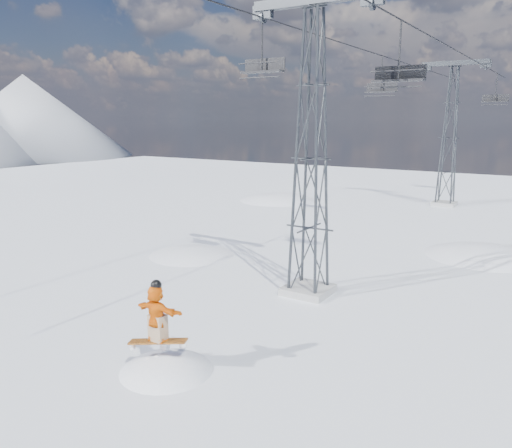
# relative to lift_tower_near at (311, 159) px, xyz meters

# --- Properties ---
(ground) EXTENTS (120.00, 120.00, 0.00)m
(ground) POSITION_rel_lift_tower_near_xyz_m (-0.80, -8.00, -5.47)
(ground) COLOR white
(ground) RESTS_ON ground
(snow_terrain) EXTENTS (39.00, 37.00, 22.00)m
(snow_terrain) POSITION_rel_lift_tower_near_xyz_m (-5.57, 13.24, -15.06)
(snow_terrain) COLOR white
(snow_terrain) RESTS_ON ground
(lift_tower_near) EXTENTS (5.20, 1.80, 11.43)m
(lift_tower_near) POSITION_rel_lift_tower_near_xyz_m (0.00, 0.00, 0.00)
(lift_tower_near) COLOR #999999
(lift_tower_near) RESTS_ON ground
(lift_tower_far) EXTENTS (5.20, 1.80, 11.43)m
(lift_tower_far) POSITION_rel_lift_tower_near_xyz_m (0.00, 25.00, 0.00)
(lift_tower_far) COLOR #999999
(lift_tower_far) RESTS_ON ground
(haul_cables) EXTENTS (4.46, 51.00, 0.06)m
(haul_cables) POSITION_rel_lift_tower_near_xyz_m (0.00, 11.50, 5.38)
(haul_cables) COLOR black
(haul_cables) RESTS_ON ground
(snowboarder_jump) EXTENTS (4.40, 4.40, 6.73)m
(snowboarder_jump) POSITION_rel_lift_tower_near_xyz_m (-0.52, -7.91, -7.11)
(snowboarder_jump) COLOR white
(snowboarder_jump) RESTS_ON ground
(lift_chair_near) EXTENTS (1.84, 0.53, 2.29)m
(lift_chair_near) POSITION_rel_lift_tower_near_xyz_m (-2.20, 0.00, 3.55)
(lift_chair_near) COLOR black
(lift_chair_near) RESTS_ON ground
(lift_chair_mid) EXTENTS (2.11, 0.61, 2.62)m
(lift_chair_mid) POSITION_rel_lift_tower_near_xyz_m (2.20, 3.42, 3.29)
(lift_chair_mid) COLOR black
(lift_chair_mid) RESTS_ON ground
(lift_chair_far) EXTENTS (1.99, 0.57, 2.46)m
(lift_chair_far) POSITION_rel_lift_tower_near_xyz_m (-2.20, 14.31, 3.41)
(lift_chair_far) COLOR black
(lift_chair_far) RESTS_ON ground
(lift_chair_extra) EXTENTS (2.16, 0.62, 2.67)m
(lift_chair_extra) POSITION_rel_lift_tower_near_xyz_m (2.20, 31.79, 3.24)
(lift_chair_extra) COLOR black
(lift_chair_extra) RESTS_ON ground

